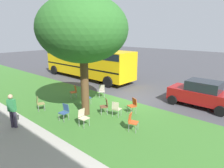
% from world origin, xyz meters
% --- Properties ---
extents(ground, '(80.00, 80.00, 0.00)m').
position_xyz_m(ground, '(0.00, 0.00, 0.00)').
color(ground, '#424247').
extents(grass_verge, '(48.00, 6.00, 0.01)m').
position_xyz_m(grass_verge, '(0.00, 3.20, 0.00)').
color(grass_verge, '#3D752D').
rests_on(grass_verge, ground).
extents(sidewalk_strip, '(48.00, 2.80, 0.01)m').
position_xyz_m(sidewalk_strip, '(0.00, 7.60, 0.00)').
color(sidewalk_strip, '#ADA89E').
rests_on(sidewalk_strip, ground).
extents(street_tree, '(4.66, 4.66, 6.38)m').
position_xyz_m(street_tree, '(0.49, 3.69, 4.63)').
color(street_tree, brown).
rests_on(street_tree, ground).
extents(chair_0, '(0.47, 0.47, 0.88)m').
position_xyz_m(chair_0, '(0.72, 4.94, 0.52)').
color(chair_0, '#335184').
rests_on(chair_0, ground).
extents(chair_1, '(0.54, 0.54, 0.88)m').
position_xyz_m(chair_1, '(2.88, 5.17, 0.52)').
color(chair_1, olive).
rests_on(chair_1, ground).
extents(chair_2, '(0.59, 0.59, 0.88)m').
position_xyz_m(chair_2, '(1.94, 0.91, 0.52)').
color(chair_2, '#ADA393').
rests_on(chair_2, ground).
extents(chair_3, '(0.50, 0.51, 0.88)m').
position_xyz_m(chair_3, '(-1.04, 2.83, 0.52)').
color(chair_3, beige).
rests_on(chair_3, ground).
extents(chair_4, '(0.58, 0.58, 0.88)m').
position_xyz_m(chair_4, '(-0.29, 2.92, 0.52)').
color(chair_4, brown).
rests_on(chair_4, ground).
extents(chair_5, '(0.44, 0.43, 0.88)m').
position_xyz_m(chair_5, '(-0.53, 4.75, 0.52)').
color(chair_5, beige).
rests_on(chair_5, ground).
extents(chair_6, '(0.54, 0.55, 0.88)m').
position_xyz_m(chair_6, '(3.23, 2.35, 0.52)').
color(chair_6, '#C64C1E').
rests_on(chair_6, ground).
extents(chair_7, '(0.53, 0.52, 0.88)m').
position_xyz_m(chair_7, '(-2.62, 3.54, 0.52)').
color(chair_7, '#C64C1E').
rests_on(chair_7, ground).
extents(chair_8, '(0.53, 0.54, 0.88)m').
position_xyz_m(chair_8, '(1.67, 2.61, 0.52)').
color(chair_8, '#335184').
rests_on(chair_8, ground).
extents(chair_9, '(0.53, 0.54, 0.88)m').
position_xyz_m(chair_9, '(-1.41, 1.80, 0.52)').
color(chair_9, '#C64C1E').
rests_on(chair_9, ground).
extents(parked_car, '(3.70, 1.92, 1.65)m').
position_xyz_m(parked_car, '(-3.93, -1.88, 0.84)').
color(parked_car, maroon).
rests_on(parked_car, ground).
extents(school_bus, '(10.40, 2.80, 2.88)m').
position_xyz_m(school_bus, '(7.32, -2.50, 1.76)').
color(school_bus, yellow).
rests_on(school_bus, ground).
extents(pedestrian_0, '(0.41, 0.35, 1.69)m').
position_xyz_m(pedestrian_0, '(1.89, 7.08, 0.93)').
color(pedestrian_0, '#3F3851').
rests_on(pedestrian_0, ground).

